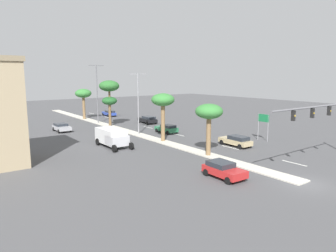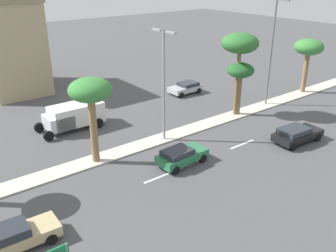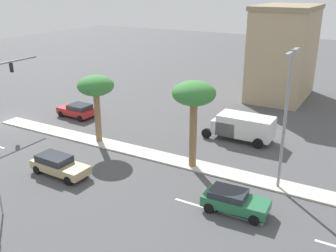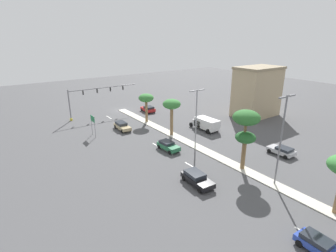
% 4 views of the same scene
% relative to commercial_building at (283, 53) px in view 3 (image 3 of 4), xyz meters
% --- Properties ---
extents(ground_plane, '(160.00, 160.00, 0.00)m').
position_rel_commercial_building_xyz_m(ground_plane, '(22.46, 5.37, -5.45)').
color(ground_plane, '#4C4C4F').
extents(lane_stripe_leading, '(0.20, 2.80, 0.01)m').
position_rel_commercial_building_xyz_m(lane_stripe_leading, '(27.45, -8.74, -5.44)').
color(lane_stripe_leading, silver).
rests_on(lane_stripe_leading, ground).
extents(lane_stripe_far, '(0.20, 2.80, 0.01)m').
position_rel_commercial_building_xyz_m(lane_stripe_far, '(27.45, 1.84, -5.44)').
color(lane_stripe_far, silver).
rests_on(lane_stripe_far, ground).
extents(lane_stripe_near, '(0.20, 2.80, 0.01)m').
position_rel_commercial_building_xyz_m(lane_stripe_near, '(27.45, 4.82, -5.44)').
color(lane_stripe_near, silver).
rests_on(lane_stripe_near, ground).
extents(commercial_building, '(10.21, 6.46, 10.86)m').
position_rel_commercial_building_xyz_m(commercial_building, '(0.00, 0.00, 0.00)').
color(commercial_building, tan).
rests_on(commercial_building, ground).
extents(palm_tree_near, '(3.10, 3.10, 5.84)m').
position_rel_commercial_building_xyz_m(palm_tree_near, '(22.28, -10.08, -0.54)').
color(palm_tree_near, olive).
rests_on(palm_tree_near, median_curb).
extents(palm_tree_front, '(3.16, 3.16, 6.56)m').
position_rel_commercial_building_xyz_m(palm_tree_front, '(22.65, -0.73, 0.10)').
color(palm_tree_front, olive).
rests_on(palm_tree_front, median_curb).
extents(street_lamp_far, '(2.90, 0.24, 9.32)m').
position_rel_commercial_building_xyz_m(street_lamp_far, '(22.68, 5.80, 0.17)').
color(street_lamp_far, gray).
rests_on(street_lamp_far, median_curb).
extents(sedan_red_rear, '(2.19, 3.98, 1.40)m').
position_rel_commercial_building_xyz_m(sedan_red_rear, '(18.09, -16.37, -4.69)').
color(sedan_red_rear, red).
rests_on(sedan_red_rear, ground).
extents(sedan_tan_right, '(2.00, 4.57, 1.41)m').
position_rel_commercial_building_xyz_m(sedan_tan_right, '(28.60, -8.66, -4.69)').
color(sedan_tan_right, tan).
rests_on(sedan_tan_right, ground).
extents(sedan_green_trailing, '(2.04, 4.06, 1.36)m').
position_rel_commercial_building_xyz_m(sedan_green_trailing, '(26.93, 4.21, -4.71)').
color(sedan_green_trailing, '#287047').
rests_on(sedan_green_trailing, ground).
extents(box_truck, '(2.59, 6.07, 2.29)m').
position_rel_commercial_building_xyz_m(box_truck, '(15.62, 0.56, -4.18)').
color(box_truck, silver).
rests_on(box_truck, ground).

